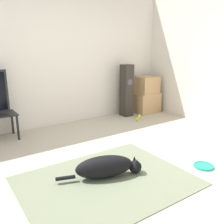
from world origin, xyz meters
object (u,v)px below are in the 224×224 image
object	(u,v)px
dog	(107,167)
cardboard_box_lower	(146,102)
cardboard_box_upper	(148,85)
floor_speaker	(127,91)
tennis_ball_by_boxes	(139,117)
tennis_ball_near_speaker	(137,119)
tennis_ball_loose_on_carpet	(139,116)
frisbee	(204,166)

from	to	relation	value
dog	cardboard_box_lower	xyz separation A→B (m)	(2.34, 1.95, 0.08)
cardboard_box_upper	floor_speaker	xyz separation A→B (m)	(-0.56, 0.04, -0.08)
tennis_ball_by_boxes	dog	bearing A→B (deg)	-138.89
dog	tennis_ball_near_speaker	bearing A→B (deg)	41.25
floor_speaker	tennis_ball_loose_on_carpet	size ratio (longest dim) A/B	16.51
dog	tennis_ball_by_boxes	world-z (taller)	dog
floor_speaker	tennis_ball_by_boxes	world-z (taller)	floor_speaker
frisbee	tennis_ball_loose_on_carpet	bearing A→B (deg)	69.89
tennis_ball_by_boxes	tennis_ball_loose_on_carpet	world-z (taller)	same
frisbee	dog	bearing A→B (deg)	157.82
dog	cardboard_box_upper	size ratio (longest dim) A/B	2.08
tennis_ball_near_speaker	frisbee	bearing A→B (deg)	-106.34
frisbee	tennis_ball_loose_on_carpet	distance (m)	2.29
tennis_ball_by_boxes	tennis_ball_near_speaker	xyz separation A→B (m)	(-0.12, -0.10, 0.00)
tennis_ball_near_speaker	tennis_ball_loose_on_carpet	size ratio (longest dim) A/B	1.00
tennis_ball_by_boxes	frisbee	bearing A→B (deg)	-108.67
cardboard_box_upper	tennis_ball_loose_on_carpet	bearing A→B (deg)	-150.45
dog	cardboard_box_lower	size ratio (longest dim) A/B	1.72
dog	cardboard_box_lower	distance (m)	3.04
frisbee	floor_speaker	xyz separation A→B (m)	(0.65, 2.43, 0.53)
cardboard_box_upper	tennis_ball_loose_on_carpet	size ratio (longest dim) A/B	6.95
dog	frisbee	xyz separation A→B (m)	(1.14, -0.47, -0.12)
tennis_ball_loose_on_carpet	tennis_ball_near_speaker	bearing A→B (deg)	-139.32
cardboard_box_lower	floor_speaker	world-z (taller)	floor_speaker
frisbee	tennis_ball_near_speaker	world-z (taller)	tennis_ball_near_speaker
cardboard_box_lower	cardboard_box_upper	xyz separation A→B (m)	(0.01, -0.02, 0.40)
frisbee	cardboard_box_lower	distance (m)	2.70
tennis_ball_by_boxes	cardboard_box_lower	bearing A→B (deg)	34.12
dog	floor_speaker	size ratio (longest dim) A/B	0.88
tennis_ball_by_boxes	tennis_ball_near_speaker	world-z (taller)	same
tennis_ball_by_boxes	tennis_ball_loose_on_carpet	bearing A→B (deg)	42.83
floor_speaker	tennis_ball_near_speaker	size ratio (longest dim) A/B	16.51
cardboard_box_upper	tennis_ball_near_speaker	xyz separation A→B (m)	(-0.63, -0.42, -0.59)
cardboard_box_upper	tennis_ball_loose_on_carpet	xyz separation A→B (m)	(-0.42, -0.24, -0.59)
dog	floor_speaker	xyz separation A→B (m)	(1.80, 1.96, 0.41)
cardboard_box_lower	floor_speaker	distance (m)	0.63
cardboard_box_lower	cardboard_box_upper	bearing A→B (deg)	-57.70
cardboard_box_upper	frisbee	bearing A→B (deg)	-116.81
frisbee	cardboard_box_upper	bearing A→B (deg)	63.19
frisbee	tennis_ball_loose_on_carpet	size ratio (longest dim) A/B	3.76
floor_speaker	tennis_ball_by_boxes	size ratio (longest dim) A/B	16.51
frisbee	tennis_ball_by_boxes	distance (m)	2.19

